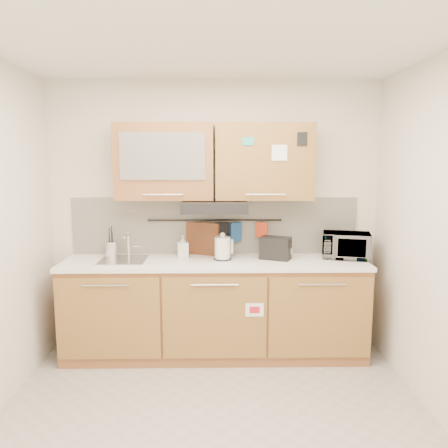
{
  "coord_description": "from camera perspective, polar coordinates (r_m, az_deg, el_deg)",
  "views": [
    {
      "loc": [
        0.03,
        -2.78,
        1.87
      ],
      "look_at": [
        0.09,
        1.05,
        1.28
      ],
      "focal_mm": 35.0,
      "sensor_mm": 36.0,
      "label": 1
    }
  ],
  "objects": [
    {
      "name": "toaster",
      "position": [
        4.13,
        6.73,
        -3.12
      ],
      "size": [
        0.32,
        0.26,
        0.21
      ],
      "rotation": [
        0.0,
        0.0,
        -0.4
      ],
      "color": "black",
      "rests_on": "countertop"
    },
    {
      "name": "upper_cabinets",
      "position": [
        4.1,
        -1.33,
        8.15
      ],
      "size": [
        1.82,
        0.37,
        0.7
      ],
      "color": "#976035",
      "rests_on": "wall_back"
    },
    {
      "name": "countertop",
      "position": [
        4.08,
        -1.23,
        -5.04
      ],
      "size": [
        2.82,
        0.62,
        0.04
      ],
      "primitive_type": "cube",
      "color": "white",
      "rests_on": "base_cabinet"
    },
    {
      "name": "pot_holder",
      "position": [
        4.29,
        4.92,
        -0.75
      ],
      "size": [
        0.12,
        0.06,
        0.15
      ],
      "primitive_type": "cube",
      "rotation": [
        0.0,
        0.0,
        -0.34
      ],
      "color": "#B83218",
      "rests_on": "utensil_rail"
    },
    {
      "name": "wall_back",
      "position": [
        4.31,
        -1.22,
        1.11
      ],
      "size": [
        3.2,
        0.0,
        3.2
      ],
      "primitive_type": "plane",
      "rotation": [
        1.57,
        0.0,
        0.0
      ],
      "color": "silver",
      "rests_on": "ground"
    },
    {
      "name": "kettle",
      "position": [
        4.09,
        -0.17,
        -3.26
      ],
      "size": [
        0.2,
        0.19,
        0.26
      ],
      "rotation": [
        0.0,
        0.0,
        0.41
      ],
      "color": "white",
      "rests_on": "countertop"
    },
    {
      "name": "range_hood",
      "position": [
        4.05,
        -1.25,
        2.33
      ],
      "size": [
        0.6,
        0.46,
        0.1
      ],
      "primitive_type": "cube",
      "color": "black",
      "rests_on": "upper_cabinets"
    },
    {
      "name": "oven_mitt",
      "position": [
        4.28,
        1.57,
        -1.05
      ],
      "size": [
        0.12,
        0.07,
        0.19
      ],
      "primitive_type": "cube",
      "rotation": [
        0.0,
        0.0,
        0.42
      ],
      "color": "navy",
      "rests_on": "utensil_rail"
    },
    {
      "name": "microwave",
      "position": [
        4.31,
        15.65,
        -2.71
      ],
      "size": [
        0.5,
        0.4,
        0.24
      ],
      "primitive_type": "imported",
      "rotation": [
        0.0,
        0.0,
        -0.25
      ],
      "color": "#999999",
      "rests_on": "countertop"
    },
    {
      "name": "backsplash",
      "position": [
        4.32,
        -1.22,
        -0.23
      ],
      "size": [
        2.8,
        0.02,
        0.56
      ],
      "primitive_type": "cube",
      "color": "silver",
      "rests_on": "countertop"
    },
    {
      "name": "utensil_rail",
      "position": [
        4.27,
        -1.22,
        0.49
      ],
      "size": [
        1.3,
        0.02,
        0.02
      ],
      "primitive_type": "cylinder",
      "rotation": [
        0.0,
        1.57,
        0.0
      ],
      "color": "black",
      "rests_on": "backsplash"
    },
    {
      "name": "base_cabinet",
      "position": [
        4.23,
        -1.21,
        -11.56
      ],
      "size": [
        2.8,
        0.64,
        0.88
      ],
      "color": "#976035",
      "rests_on": "floor"
    },
    {
      "name": "soap_bottle",
      "position": [
        4.19,
        -5.39,
        -2.92
      ],
      "size": [
        0.11,
        0.12,
        0.22
      ],
      "primitive_type": "imported",
      "rotation": [
        0.0,
        0.0,
        0.19
      ],
      "color": "#999999",
      "rests_on": "countertop"
    },
    {
      "name": "dark_pouch",
      "position": [
        4.27,
        -0.3,
        -1.18
      ],
      "size": [
        0.14,
        0.07,
        0.21
      ],
      "primitive_type": "cube",
      "rotation": [
        0.0,
        0.0,
        0.26
      ],
      "color": "black",
      "rests_on": "utensil_rail"
    },
    {
      "name": "utensil_crock",
      "position": [
        4.34,
        -14.46,
        -3.17
      ],
      "size": [
        0.13,
        0.13,
        0.3
      ],
      "rotation": [
        0.0,
        0.0,
        -0.12
      ],
      "color": "silver",
      "rests_on": "countertop"
    },
    {
      "name": "ceiling",
      "position": [
        2.87,
        -1.5,
        23.45
      ],
      "size": [
        3.2,
        3.2,
        0.0
      ],
      "primitive_type": "plane",
      "rotation": [
        3.14,
        0.0,
        0.0
      ],
      "color": "white",
      "rests_on": "wall_back"
    },
    {
      "name": "sink",
      "position": [
        4.19,
        -12.97,
        -4.57
      ],
      "size": [
        0.42,
        0.4,
        0.26
      ],
      "color": "silver",
      "rests_on": "countertop"
    },
    {
      "name": "cutting_board",
      "position": [
        4.3,
        -3.07,
        -2.94
      ],
      "size": [
        0.37,
        0.17,
        0.48
      ],
      "primitive_type": "cube",
      "rotation": [
        0.0,
        0.0,
        -0.38
      ],
      "color": "brown",
      "rests_on": "utensil_rail"
    },
    {
      "name": "floor",
      "position": [
        3.35,
        -1.31,
        -25.27
      ],
      "size": [
        3.2,
        3.2,
        0.0
      ],
      "primitive_type": "plane",
      "color": "#9E9993",
      "rests_on": "ground"
    }
  ]
}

